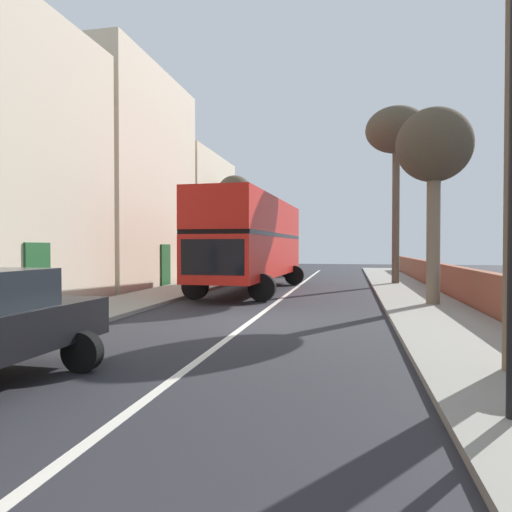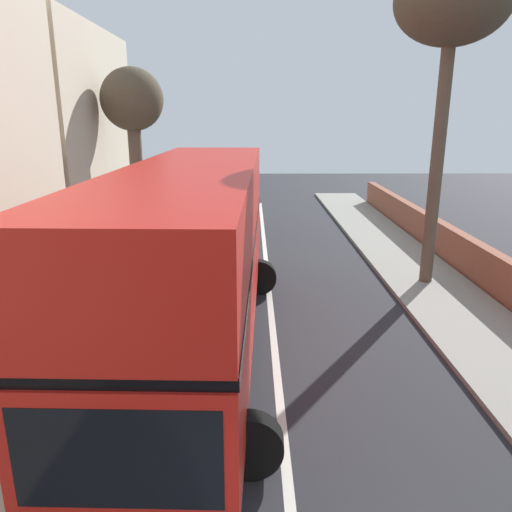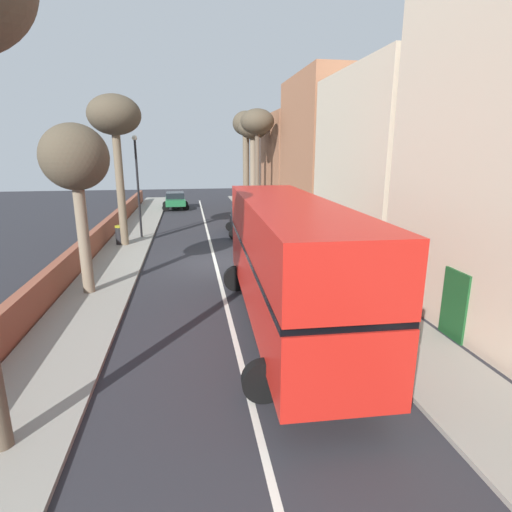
{
  "view_description": "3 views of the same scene",
  "coord_description": "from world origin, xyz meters",
  "px_view_note": "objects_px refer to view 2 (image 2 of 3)",
  "views": [
    {
      "loc": [
        2.58,
        -12.04,
        1.97
      ],
      "look_at": [
        -0.71,
        3.98,
        1.65
      ],
      "focal_mm": 32.47,
      "sensor_mm": 36.0,
      "label": 1
    },
    {
      "loc": [
        -0.5,
        -1.71,
        5.04
      ],
      "look_at": [
        -0.41,
        8.69,
        2.04
      ],
      "focal_mm": 34.61,
      "sensor_mm": 36.0,
      "label": 2
    },
    {
      "loc": [
        1.19,
        19.67,
        5.48
      ],
      "look_at": [
        -1.31,
        4.65,
        1.5
      ],
      "focal_mm": 28.2,
      "sensor_mm": 36.0,
      "label": 3
    }
  ],
  "objects_px": {
    "double_decker_bus": "(194,250)",
    "street_tree_left_2": "(132,106)",
    "street_tree_right_3": "(453,7)",
    "parked_car_black_left_2": "(206,213)"
  },
  "relations": [
    {
      "from": "double_decker_bus",
      "to": "street_tree_left_2",
      "type": "height_order",
      "value": "street_tree_left_2"
    },
    {
      "from": "street_tree_left_2",
      "to": "double_decker_bus",
      "type": "bearing_deg",
      "value": -71.52
    },
    {
      "from": "parked_car_black_left_2",
      "to": "street_tree_left_2",
      "type": "height_order",
      "value": "street_tree_left_2"
    },
    {
      "from": "parked_car_black_left_2",
      "to": "street_tree_right_3",
      "type": "height_order",
      "value": "street_tree_right_3"
    },
    {
      "from": "double_decker_bus",
      "to": "street_tree_left_2",
      "type": "distance_m",
      "value": 11.23
    },
    {
      "from": "double_decker_bus",
      "to": "street_tree_right_3",
      "type": "bearing_deg",
      "value": 34.53
    },
    {
      "from": "double_decker_bus",
      "to": "street_tree_right_3",
      "type": "height_order",
      "value": "street_tree_right_3"
    },
    {
      "from": "street_tree_left_2",
      "to": "street_tree_right_3",
      "type": "distance_m",
      "value": 11.76
    },
    {
      "from": "parked_car_black_left_2",
      "to": "street_tree_right_3",
      "type": "relative_size",
      "value": 0.46
    },
    {
      "from": "parked_car_black_left_2",
      "to": "street_tree_left_2",
      "type": "relative_size",
      "value": 0.62
    }
  ]
}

